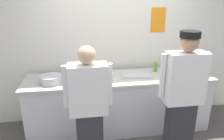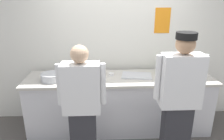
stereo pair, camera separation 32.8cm
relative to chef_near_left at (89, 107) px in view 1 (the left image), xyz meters
The scene contains 13 objects.
wall_back 1.50m from the chef_near_left, 67.29° to the left, with size 4.66×0.11×2.94m.
prep_counter 1.01m from the chef_near_left, 55.52° to the left, with size 2.97×0.73×0.93m.
chef_near_left is the anchor object (origin of this frame).
chef_center 1.21m from the chef_near_left, ahead, with size 0.63×0.24×1.76m.
plate_stack_front 1.45m from the chef_near_left, 26.33° to the left, with size 0.25×0.25×0.05m.
plate_stack_rear 0.94m from the chef_near_left, 77.23° to the left, with size 0.20×0.20×0.08m.
mixing_bowl_steel 0.87m from the chef_near_left, 126.78° to the left, with size 0.32×0.32×0.11m, color #B7BABF.
sheet_tray 1.14m from the chef_near_left, 44.75° to the left, with size 0.47×0.29×0.02m, color #B7BABF.
squeeze_bottle_primary 1.51m from the chef_near_left, 38.39° to the left, with size 0.06×0.06×0.20m.
ramekin_green_sauce 0.58m from the chef_near_left, 99.96° to the left, with size 0.10×0.10×0.05m.
ramekin_red_sauce 0.70m from the chef_near_left, 107.46° to the left, with size 0.11×0.11×0.04m.
ramekin_orange_sauce 0.96m from the chef_near_left, 65.23° to the left, with size 0.08×0.08×0.04m.
deli_cup 1.00m from the chef_near_left, 104.39° to the left, with size 0.09×0.09×0.10m, color white.
Camera 1 is at (-0.59, -2.68, 2.13)m, focal length 33.60 mm.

